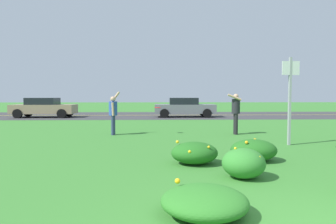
# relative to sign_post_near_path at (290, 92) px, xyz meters

# --- Properties ---
(ground_plane) EXTENTS (120.00, 120.00, 0.00)m
(ground_plane) POSITION_rel_sign_post_near_path_xyz_m (-2.55, 4.17, -1.71)
(ground_plane) COLOR #387A2D
(highway_strip) EXTENTS (120.00, 9.62, 0.01)m
(highway_strip) POSITION_rel_sign_post_near_path_xyz_m (-2.55, 15.18, -1.70)
(highway_strip) COLOR #38383A
(highway_strip) RESTS_ON ground
(highway_center_stripe) EXTENTS (120.00, 0.16, 0.00)m
(highway_center_stripe) POSITION_rel_sign_post_near_path_xyz_m (-2.55, 15.18, -1.70)
(highway_center_stripe) COLOR yellow
(highway_center_stripe) RESTS_ON ground
(daylily_clump_front_center) EXTENTS (1.13, 0.97, 0.54)m
(daylily_clump_front_center) POSITION_rel_sign_post_near_path_xyz_m (-1.91, -2.30, -1.44)
(daylily_clump_front_center) COLOR #23661E
(daylily_clump_front_center) RESTS_ON ground
(daylily_clump_front_left) EXTENTS (1.18, 1.20, 0.42)m
(daylily_clump_front_left) POSITION_rel_sign_post_near_path_xyz_m (-3.65, -5.61, -1.52)
(daylily_clump_front_left) COLOR #2D7526
(daylily_clump_front_left) RESTS_ON ground
(daylily_clump_front_right) EXTENTS (1.10, 0.95, 0.55)m
(daylily_clump_front_right) POSITION_rel_sign_post_near_path_xyz_m (-3.41, -2.58, -1.45)
(daylily_clump_front_right) COLOR #23661E
(daylily_clump_front_right) RESTS_ON ground
(daylily_clump_mid_center) EXTENTS (0.84, 0.83, 0.60)m
(daylily_clump_mid_center) POSITION_rel_sign_post_near_path_xyz_m (-2.61, -3.83, -1.42)
(daylily_clump_mid_center) COLOR #337F2D
(daylily_clump_mid_center) RESTS_ON ground
(sign_post_near_path) EXTENTS (0.56, 0.10, 2.84)m
(sign_post_near_path) POSITION_rel_sign_post_near_path_xyz_m (0.00, 0.00, 0.00)
(sign_post_near_path) COLOR #93969B
(sign_post_near_path) RESTS_ON ground
(person_thrower_blue_shirt) EXTENTS (0.43, 0.48, 1.78)m
(person_thrower_blue_shirt) POSITION_rel_sign_post_near_path_xyz_m (-6.07, 2.78, -0.76)
(person_thrower_blue_shirt) COLOR #2D4C9E
(person_thrower_blue_shirt) RESTS_ON ground
(person_catcher_dark_shirt) EXTENTS (0.57, 0.48, 1.69)m
(person_catcher_dark_shirt) POSITION_rel_sign_post_near_path_xyz_m (-1.03, 2.76, -0.70)
(person_catcher_dark_shirt) COLOR #232328
(person_catcher_dark_shirt) RESTS_ON ground
(frisbee_red) EXTENTS (0.26, 0.26, 0.05)m
(frisbee_red) POSITION_rel_sign_post_near_path_xyz_m (-4.26, 2.96, -0.60)
(frisbee_red) COLOR red
(car_tan_center_left) EXTENTS (4.50, 2.00, 1.45)m
(car_tan_center_left) POSITION_rel_sign_post_near_path_xyz_m (-12.66, 13.02, -0.97)
(car_tan_center_left) COLOR #937F60
(car_tan_center_left) RESTS_ON ground
(car_gray_center_right) EXTENTS (4.50, 2.00, 1.45)m
(car_gray_center_right) POSITION_rel_sign_post_near_path_xyz_m (-2.22, 13.02, -0.97)
(car_gray_center_right) COLOR slate
(car_gray_center_right) RESTS_ON ground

